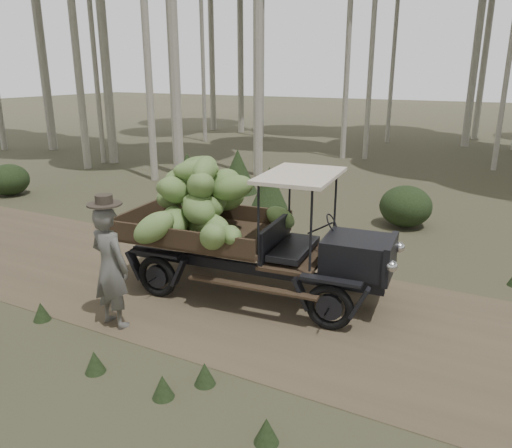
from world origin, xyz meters
name	(u,v)px	position (x,y,z in m)	size (l,w,h in m)	color
ground	(313,315)	(0.00, 0.00, 0.00)	(120.00, 120.00, 0.00)	#473D2B
dirt_track	(313,315)	(0.00, 0.00, 0.00)	(70.00, 4.00, 0.01)	brown
banana_truck	(223,211)	(-1.81, 0.26, 1.42)	(4.89, 2.58, 2.40)	black
farmer	(110,266)	(-2.58, -1.68, 0.97)	(0.74, 0.56, 2.04)	#56544F
undergrowth	(302,243)	(-0.92, 1.69, 0.54)	(24.21, 19.52, 1.37)	#233319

